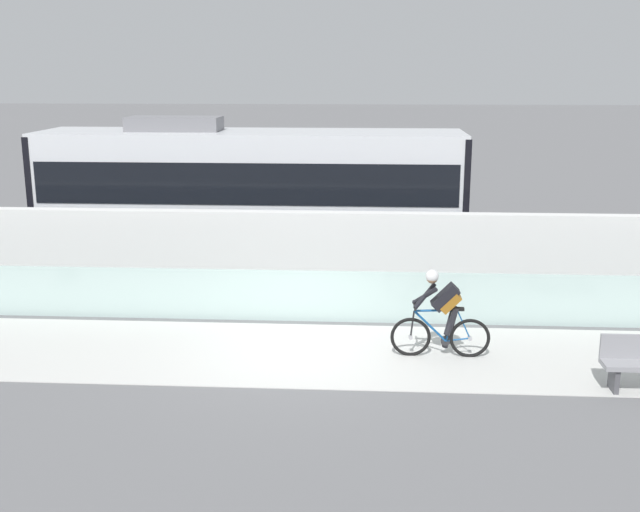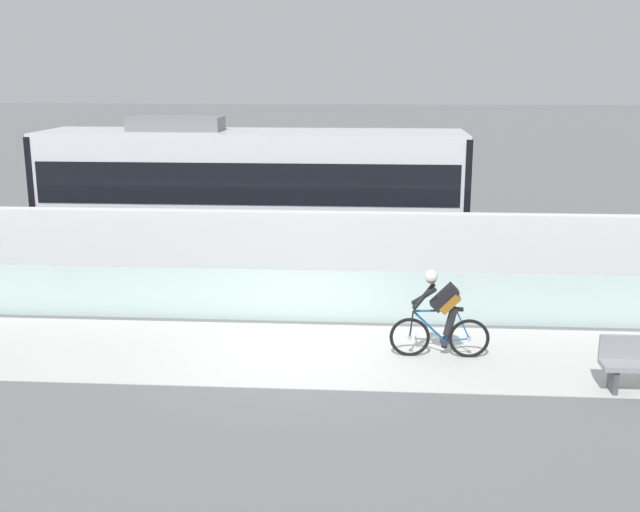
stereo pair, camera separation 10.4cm
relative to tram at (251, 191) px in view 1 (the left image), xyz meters
The scene contains 8 objects.
ground_plane 7.35m from the tram, 74.81° to the right, with size 200.00×200.00×0.00m, color slate.
bike_path_deck 7.34m from the tram, 74.81° to the right, with size 32.00×3.20×0.01m, color silver.
glass_parapet 5.51m from the tram, 69.60° to the right, with size 32.00×0.05×1.06m, color #ADC6C1.
concrete_barrier_wall 3.81m from the tram, 59.83° to the right, with size 32.00×0.36×1.94m, color silver.
tram_rail_near 2.75m from the tram, 21.09° to the right, with size 32.00×0.08×0.01m, color #595654.
tram_rail_far 2.75m from the tram, 21.09° to the left, with size 32.00×0.08×0.01m, color #595654.
tram is the anchor object (origin of this frame).
cyclist_on_bike 8.22m from the tram, 57.27° to the right, with size 1.77×0.58×1.61m.
Camera 1 is at (1.21, -13.05, 5.02)m, focal length 43.15 mm.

